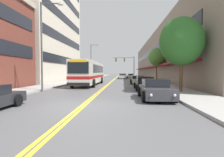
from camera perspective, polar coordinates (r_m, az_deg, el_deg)
name	(u,v)px	position (r m, az deg, el deg)	size (l,w,h in m)	color
ground_plane	(115,79)	(46.36, 0.95, -0.03)	(240.00, 240.00, 0.00)	#565659
sidewalk_left	(88,78)	(47.23, -7.71, 0.08)	(3.23, 106.00, 0.15)	#9E9B96
sidewalk_right	(142,78)	(46.58, 9.73, 0.04)	(3.23, 106.00, 0.15)	#9E9B96
centre_line	(115,79)	(46.36, 0.95, -0.03)	(0.34, 106.00, 0.01)	yellow
office_tower_left	(36,21)	(39.17, -23.53, 16.96)	(12.08, 21.99, 23.82)	beige
storefront_row_right	(165,58)	(47.65, 16.82, 6.30)	(9.10, 68.00, 10.59)	gray
city_bus	(90,72)	(24.51, -7.28, 2.11)	(2.81, 12.48, 3.15)	silver
car_white_parked_left_near	(94,78)	(38.30, -6.02, 0.31)	(2.16, 4.18, 1.17)	white
car_dark_grey_parked_right_foreground	(155,90)	(12.06, 13.96, -3.57)	(2.07, 4.46, 1.33)	#38383D
car_black_parked_right_mid	(145,84)	(18.15, 10.65, -1.63)	(2.06, 4.72, 1.33)	black
car_champagne_parked_right_far	(131,76)	(52.11, 6.12, 0.85)	(1.97, 4.68, 1.24)	beige
car_beige_parked_right_end	(138,80)	(26.43, 8.39, -0.49)	(2.18, 4.24, 1.24)	#BCAD89
car_silver_moving_lead	(123,76)	(45.62, 3.47, 0.72)	(2.19, 4.51, 1.34)	#B7B7BC
traffic_signal_mast	(127,63)	(48.87, 4.76, 5.17)	(6.00, 0.38, 6.09)	#47474C
street_lamp_left_near	(44,39)	(17.43, -21.19, 11.92)	(2.16, 0.28, 8.13)	#47474C
street_lamp_left_far	(92,59)	(41.02, -6.50, 6.40)	(2.18, 0.28, 8.17)	#47474C
street_tree_right_near	(181,42)	(16.13, 21.72, 11.16)	(3.67, 3.67, 6.26)	brown
street_tree_right_mid	(157,57)	(29.75, 14.41, 6.72)	(2.70, 2.70, 5.55)	brown
fire_hydrant	(162,85)	(17.64, 16.06, -1.96)	(0.35, 0.27, 0.84)	#B7B7BC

